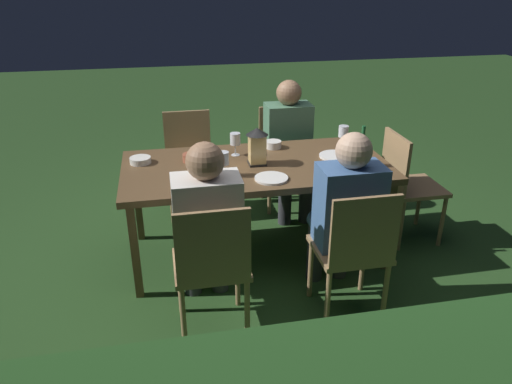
% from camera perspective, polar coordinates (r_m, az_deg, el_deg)
% --- Properties ---
extents(ground_plane, '(16.00, 16.00, 0.00)m').
position_cam_1_polar(ground_plane, '(3.77, 0.00, -7.00)').
color(ground_plane, '#26471E').
extents(dining_table, '(1.86, 0.91, 0.72)m').
position_cam_1_polar(dining_table, '(3.47, 0.00, 2.47)').
color(dining_table, brown).
rests_on(dining_table, ground).
extents(chair_side_right_b, '(0.42, 0.40, 0.87)m').
position_cam_1_polar(chair_side_right_b, '(2.75, -5.18, -8.32)').
color(chair_side_right_b, '#9E7A51').
rests_on(chair_side_right_b, ground).
extents(person_in_cream, '(0.38, 0.47, 1.15)m').
position_cam_1_polar(person_in_cream, '(2.84, -5.74, -3.63)').
color(person_in_cream, white).
rests_on(person_in_cream, ground).
extents(chair_side_left_a, '(0.42, 0.40, 0.87)m').
position_cam_1_polar(chair_side_left_a, '(4.39, 3.22, 4.74)').
color(chair_side_left_a, '#9E7A51').
rests_on(chair_side_left_a, ground).
extents(person_in_green, '(0.38, 0.47, 1.15)m').
position_cam_1_polar(person_in_green, '(4.16, 3.93, 5.80)').
color(person_in_green, '#4C7A5B').
rests_on(person_in_green, ground).
extents(chair_side_left_b, '(0.42, 0.40, 0.87)m').
position_cam_1_polar(chair_side_left_b, '(4.27, -7.78, 3.96)').
color(chair_side_left_b, '#9E7A51').
rests_on(chair_side_left_b, ground).
extents(chair_head_near, '(0.40, 0.42, 0.87)m').
position_cam_1_polar(chair_head_near, '(3.92, 17.15, 1.14)').
color(chair_head_near, '#9E7A51').
rests_on(chair_head_near, ground).
extents(chair_side_right_a, '(0.42, 0.40, 0.87)m').
position_cam_1_polar(chair_side_right_a, '(2.93, 11.40, -6.45)').
color(chair_side_right_a, '#9E7A51').
rests_on(chair_side_right_a, ground).
extents(person_in_blue, '(0.38, 0.47, 1.15)m').
position_cam_1_polar(person_in_blue, '(3.02, 10.27, -2.12)').
color(person_in_blue, '#426699').
rests_on(person_in_blue, ground).
extents(lantern_centerpiece, '(0.15, 0.15, 0.27)m').
position_cam_1_polar(lantern_centerpiece, '(3.40, 0.13, 5.61)').
color(lantern_centerpiece, black).
rests_on(lantern_centerpiece, dining_table).
extents(green_bottle_on_table, '(0.07, 0.07, 0.29)m').
position_cam_1_polar(green_bottle_on_table, '(3.45, 12.21, 4.65)').
color(green_bottle_on_table, '#1E5B2D').
rests_on(green_bottle_on_table, dining_table).
extents(wine_glass_a, '(0.08, 0.08, 0.17)m').
position_cam_1_polar(wine_glass_a, '(3.81, 10.16, 6.85)').
color(wine_glass_a, silver).
rests_on(wine_glass_a, dining_table).
extents(wine_glass_b, '(0.08, 0.08, 0.17)m').
position_cam_1_polar(wine_glass_b, '(3.58, -2.44, 6.07)').
color(wine_glass_b, silver).
rests_on(wine_glass_b, dining_table).
extents(wine_glass_c, '(0.08, 0.08, 0.17)m').
position_cam_1_polar(wine_glass_c, '(3.21, -3.84, 3.81)').
color(wine_glass_c, silver).
rests_on(wine_glass_c, dining_table).
extents(plate_a, '(0.24, 0.24, 0.01)m').
position_cam_1_polar(plate_a, '(3.63, 9.23, 4.17)').
color(plate_a, white).
rests_on(plate_a, dining_table).
extents(plate_b, '(0.21, 0.21, 0.01)m').
position_cam_1_polar(plate_b, '(3.17, -7.58, 1.21)').
color(plate_b, white).
rests_on(plate_b, dining_table).
extents(plate_c, '(0.22, 0.22, 0.01)m').
position_cam_1_polar(plate_c, '(3.19, 1.80, 1.61)').
color(plate_c, white).
rests_on(plate_c, dining_table).
extents(bowl_olives, '(0.12, 0.12, 0.05)m').
position_cam_1_polar(bowl_olives, '(3.76, 2.03, 5.59)').
color(bowl_olives, silver).
rests_on(bowl_olives, dining_table).
extents(bowl_bread, '(0.15, 0.15, 0.04)m').
position_cam_1_polar(bowl_bread, '(3.55, -13.33, 3.65)').
color(bowl_bread, silver).
rests_on(bowl_bread, dining_table).
extents(bowl_salad, '(0.12, 0.12, 0.06)m').
position_cam_1_polar(bowl_salad, '(3.51, -7.61, 4.02)').
color(bowl_salad, '#9E5138').
rests_on(bowl_salad, dining_table).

